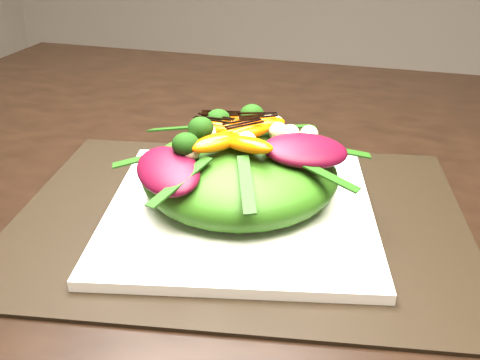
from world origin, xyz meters
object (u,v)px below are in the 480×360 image
(salad_bowl, at_px, (240,200))
(dining_table, at_px, (383,178))
(placemat, at_px, (240,217))
(plate_base, at_px, (240,211))
(orange_segment, at_px, (237,134))
(lettuce_mound, at_px, (240,174))

(salad_bowl, bearing_deg, dining_table, 52.12)
(placemat, height_order, plate_base, plate_base)
(dining_table, height_order, plate_base, dining_table)
(placemat, bearing_deg, orange_segment, 129.39)
(salad_bowl, height_order, orange_segment, orange_segment)
(dining_table, relative_size, lettuce_mound, 8.05)
(salad_bowl, height_order, lettuce_mound, lettuce_mound)
(plate_base, relative_size, lettuce_mound, 1.38)
(plate_base, xyz_separation_m, lettuce_mound, (-0.00, 0.00, 0.04))
(orange_segment, bearing_deg, lettuce_mound, -50.61)
(plate_base, height_order, salad_bowl, salad_bowl)
(dining_table, xyz_separation_m, lettuce_mound, (-0.14, -0.18, 0.07))
(salad_bowl, relative_size, orange_segment, 3.87)
(dining_table, xyz_separation_m, salad_bowl, (-0.14, -0.18, 0.04))
(plate_base, distance_m, lettuce_mound, 0.04)
(dining_table, xyz_separation_m, plate_base, (-0.14, -0.18, 0.03))
(plate_base, height_order, orange_segment, orange_segment)
(placemat, relative_size, lettuce_mound, 2.36)
(dining_table, height_order, lettuce_mound, dining_table)
(lettuce_mound, bearing_deg, plate_base, -45.00)
(placemat, height_order, salad_bowl, salad_bowl)
(salad_bowl, bearing_deg, plate_base, -45.00)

